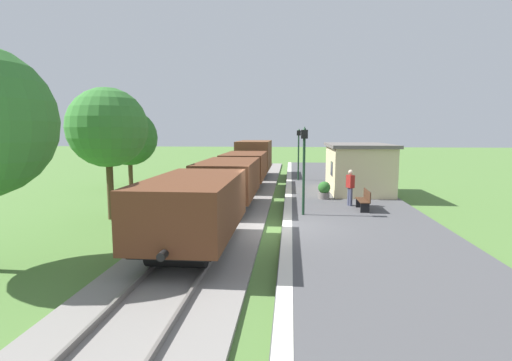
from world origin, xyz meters
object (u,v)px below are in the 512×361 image
Objects in this scene: person_waiting at (350,186)px; potted_planter at (324,190)px; bench_near_hut at (364,200)px; lamp_post_far at (299,145)px; station_hut at (358,167)px; freight_train at (239,171)px; tree_trackside_mid at (108,128)px; tree_trackside_far at (129,138)px; lamp_post_near at (304,154)px.

person_waiting reaches higher than potted_planter.
lamp_post_far is (-2.74, 10.59, 2.08)m from bench_near_hut.
person_waiting is at bearing -103.37° from station_hut.
freight_train is 8.07m from tree_trackside_mid.
bench_near_hut is 11.52m from tree_trackside_mid.
lamp_post_far is (-3.35, 5.01, 1.15)m from station_hut.
tree_trackside_mid is 1.08× the size of tree_trackside_far.
potted_planter is 10.88m from tree_trackside_mid.
station_hut is 1.13× the size of tree_trackside_far.
bench_near_hut is 0.41× the size of lamp_post_near.
lamp_post_far is 14.79m from tree_trackside_mid.
bench_near_hut is 0.88× the size of person_waiting.
tree_trackside_mid reaches higher than person_waiting.
lamp_post_near is 0.66× the size of tree_trackside_mid.
tree_trackside_far is (-11.09, 8.52, 0.53)m from lamp_post_near.
freight_train is at bearing -119.08° from lamp_post_far.
lamp_post_near reaches higher than freight_train.
tree_trackside_far is at bearing 159.16° from freight_train.
freight_train reaches higher than potted_planter.
tree_trackside_mid is (-10.95, -1.67, 3.17)m from bench_near_hut.
bench_near_hut is at bearing -96.20° from station_hut.
station_hut is at bearing -56.22° from lamp_post_far.
station_hut reaches higher than person_waiting.
lamp_post_near is (-1.20, -4.02, 2.08)m from potted_planter.
tree_trackside_mid is 9.43m from tree_trackside_far.
freight_train is at bearing 51.84° from tree_trackside_mid.
lamp_post_far is (-2.26, 9.58, 1.62)m from person_waiting.
freight_train is at bearing 144.71° from bench_near_hut.
station_hut is 7.68m from lamp_post_near.
tree_trackside_far reaches higher than person_waiting.
potted_planter is at bearing 73.36° from lamp_post_near.
bench_near_hut is (6.19, -4.38, -0.76)m from freight_train.
lamp_post_far is 11.58m from tree_trackside_far.
tree_trackside_far is at bearing 159.89° from potted_planter.
tree_trackside_mid is (-8.21, -12.26, 1.09)m from lamp_post_far.
lamp_post_far is 0.72× the size of tree_trackside_far.
tree_trackside_far is at bearing 107.81° from tree_trackside_mid.
lamp_post_near and lamp_post_far have the same top height.
freight_train is 7.22m from lamp_post_far.
tree_trackside_far is (-12.29, 4.50, 2.61)m from potted_planter.
lamp_post_far is at bearing 98.77° from potted_planter.
lamp_post_near is (-3.35, -6.82, 1.15)m from station_hut.
lamp_post_near is (3.45, -5.62, 1.32)m from freight_train.
tree_trackside_far is at bearing -163.43° from lamp_post_far.
station_hut is 1.57× the size of lamp_post_near.
potted_planter is at bearing -127.55° from station_hut.
potted_planter is at bearing -84.41° from person_waiting.
bench_near_hut is 11.13m from lamp_post_far.
tree_trackside_far reaches higher than lamp_post_far.
tree_trackside_mid is (-11.55, -7.25, 2.24)m from station_hut.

